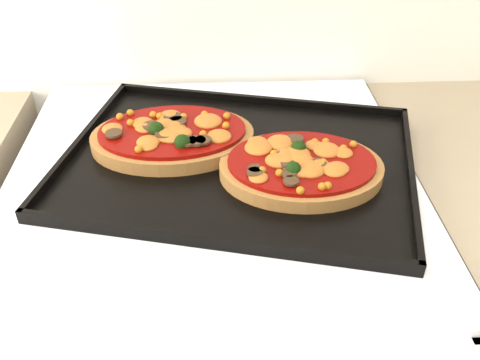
{
  "coord_description": "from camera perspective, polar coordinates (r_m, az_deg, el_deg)",
  "views": [
    {
      "loc": [
        0.04,
        1.07,
        1.36
      ],
      "look_at": [
        0.07,
        1.67,
        0.92
      ],
      "focal_mm": 40.0,
      "sensor_mm": 36.0,
      "label": 1
    }
  ],
  "objects": [
    {
      "name": "baking_tray",
      "position": [
        0.78,
        -0.19,
        2.29
      ],
      "size": [
        0.57,
        0.48,
        0.02
      ],
      "primitive_type": "cube",
      "rotation": [
        0.0,
        0.0,
        -0.24
      ],
      "color": "black",
      "rests_on": "stove"
    },
    {
      "name": "pizza_left",
      "position": [
        0.81,
        -7.21,
        4.8
      ],
      "size": [
        0.25,
        0.18,
        0.04
      ],
      "primitive_type": null,
      "rotation": [
        0.0,
        0.0,
        0.04
      ],
      "color": "olive",
      "rests_on": "baking_tray"
    },
    {
      "name": "pizza_right",
      "position": [
        0.74,
        6.56,
        1.55
      ],
      "size": [
        0.24,
        0.18,
        0.03
      ],
      "primitive_type": null,
      "rotation": [
        0.0,
        0.0,
        -0.06
      ],
      "color": "olive",
      "rests_on": "baking_tray"
    }
  ]
}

